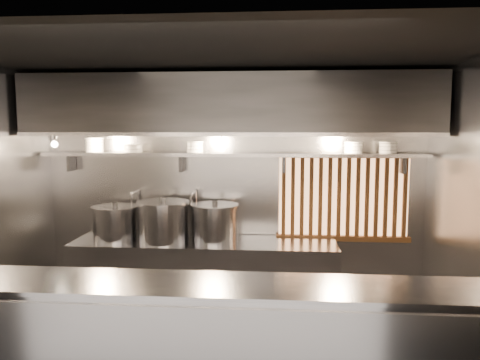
# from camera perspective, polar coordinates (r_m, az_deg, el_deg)

# --- Properties ---
(ceiling) EXTENTS (4.50, 4.50, 0.00)m
(ceiling) POSITION_cam_1_polar(r_m,az_deg,el_deg) (4.11, -2.93, 14.92)
(ceiling) COLOR black
(ceiling) RESTS_ON wall_back
(wall_back) EXTENTS (4.50, 0.00, 4.50)m
(wall_back) POSITION_cam_1_polar(r_m,az_deg,el_deg) (5.62, -0.84, -1.65)
(wall_back) COLOR gray
(wall_back) RESTS_ON floor
(cooking_bench) EXTENTS (3.00, 0.70, 0.90)m
(cooking_bench) POSITION_cam_1_polar(r_m,az_deg,el_deg) (5.52, -4.37, -11.98)
(cooking_bench) COLOR #A1A1A7
(cooking_bench) RESTS_ON floor
(bowl_shelf) EXTENTS (4.40, 0.34, 0.04)m
(bowl_shelf) POSITION_cam_1_polar(r_m,az_deg,el_deg) (5.39, -1.03, 3.13)
(bowl_shelf) COLOR #A1A1A7
(bowl_shelf) RESTS_ON wall_back
(exhaust_hood) EXTENTS (4.40, 0.81, 0.65)m
(exhaust_hood) POSITION_cam_1_polar(r_m,az_deg,el_deg) (5.17, -1.28, 9.02)
(exhaust_hood) COLOR #2D2D30
(exhaust_hood) RESTS_ON ceiling
(wood_screen) EXTENTS (1.56, 0.09, 1.04)m
(wood_screen) POSITION_cam_1_polar(r_m,az_deg,el_deg) (5.60, 12.49, -2.04)
(wood_screen) COLOR #FFB472
(wood_screen) RESTS_ON wall_back
(faucet_left) EXTENTS (0.04, 0.30, 0.50)m
(faucet_left) POSITION_cam_1_polar(r_m,az_deg,el_deg) (5.73, -12.51, -2.59)
(faucet_left) COLOR silver
(faucet_left) RESTS_ON wall_back
(faucet_right) EXTENTS (0.04, 0.30, 0.50)m
(faucet_right) POSITION_cam_1_polar(r_m,az_deg,el_deg) (5.56, -5.59, -2.74)
(faucet_right) COLOR silver
(faucet_right) RESTS_ON wall_back
(heat_lamp) EXTENTS (0.25, 0.35, 0.20)m
(heat_lamp) POSITION_cam_1_polar(r_m,az_deg,el_deg) (5.46, -21.87, 4.68)
(heat_lamp) COLOR #A1A1A7
(heat_lamp) RESTS_ON exhaust_hood
(pendant_bulb) EXTENTS (0.09, 0.09, 0.19)m
(pendant_bulb) POSITION_cam_1_polar(r_m,az_deg,el_deg) (5.28, -2.24, 3.95)
(pendant_bulb) COLOR #2D2D30
(pendant_bulb) RESTS_ON exhaust_hood
(stock_pot_left) EXTENTS (0.79, 0.79, 0.50)m
(stock_pot_left) POSITION_cam_1_polar(r_m,az_deg,el_deg) (5.39, -9.34, -4.97)
(stock_pot_left) COLOR #A1A1A7
(stock_pot_left) RESTS_ON cooking_bench
(stock_pot_mid) EXTENTS (0.69, 0.69, 0.43)m
(stock_pot_mid) POSITION_cam_1_polar(r_m,az_deg,el_deg) (5.60, -14.97, -5.05)
(stock_pot_mid) COLOR #A1A1A7
(stock_pot_mid) RESTS_ON cooking_bench
(stock_pot_right) EXTENTS (0.56, 0.56, 0.46)m
(stock_pot_right) POSITION_cam_1_polar(r_m,az_deg,el_deg) (5.35, -3.08, -5.19)
(stock_pot_right) COLOR #A1A1A7
(stock_pot_right) RESTS_ON cooking_bench
(bowl_stack_0) EXTENTS (0.22, 0.22, 0.17)m
(bowl_stack_0) POSITION_cam_1_polar(r_m,az_deg,el_deg) (5.78, -17.31, 4.11)
(bowl_stack_0) COLOR white
(bowl_stack_0) RESTS_ON bowl_shelf
(bowl_stack_1) EXTENTS (0.23, 0.23, 0.09)m
(bowl_stack_1) POSITION_cam_1_polar(r_m,az_deg,el_deg) (5.62, -12.89, 3.79)
(bowl_stack_1) COLOR white
(bowl_stack_1) RESTS_ON bowl_shelf
(bowl_stack_2) EXTENTS (0.20, 0.20, 0.13)m
(bowl_stack_2) POSITION_cam_1_polar(r_m,az_deg,el_deg) (5.44, -5.51, 4.04)
(bowl_stack_2) COLOR white
(bowl_stack_2) RESTS_ON bowl_shelf
(bowl_stack_3) EXTENTS (0.22, 0.22, 0.13)m
(bowl_stack_3) POSITION_cam_1_polar(r_m,az_deg,el_deg) (5.43, 13.64, 3.88)
(bowl_stack_3) COLOR white
(bowl_stack_3) RESTS_ON bowl_shelf
(bowl_stack_4) EXTENTS (0.21, 0.21, 0.13)m
(bowl_stack_4) POSITION_cam_1_polar(r_m,az_deg,el_deg) (5.50, 17.60, 3.79)
(bowl_stack_4) COLOR white
(bowl_stack_4) RESTS_ON bowl_shelf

